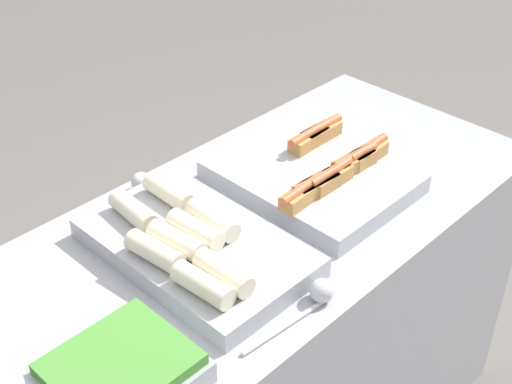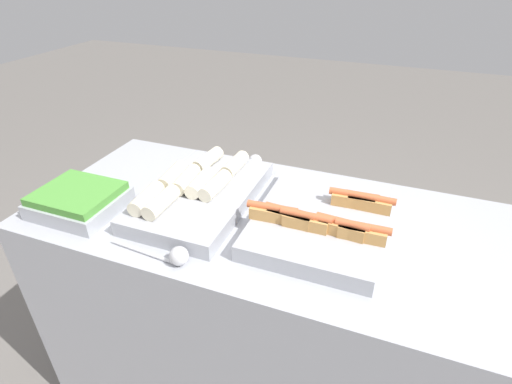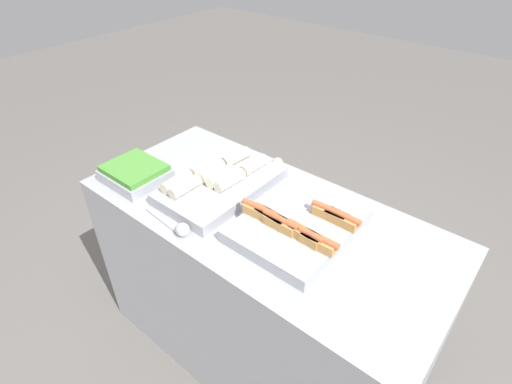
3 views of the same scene
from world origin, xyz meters
name	(u,v)px [view 2 (image 2 of 3)]	position (x,y,z in m)	size (l,w,h in m)	color
counter	(264,315)	(0.00, 0.00, 0.45)	(1.49, 0.70, 0.90)	#A8AAB2
tray_hotdogs	(322,220)	(0.18, -0.01, 0.94)	(0.40, 0.47, 0.10)	#A8AAB2
tray_wraps	(199,192)	(-0.23, 0.00, 0.94)	(0.31, 0.51, 0.10)	#A8AAB2
tray_side_front	(79,200)	(-0.56, -0.18, 0.94)	(0.26, 0.23, 0.07)	#A8AAB2
serving_spoon_near	(174,255)	(-0.15, -0.29, 0.93)	(0.25, 0.05, 0.05)	silver
serving_spoon_far	(252,161)	(-0.16, 0.29, 0.93)	(0.23, 0.05, 0.05)	silver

